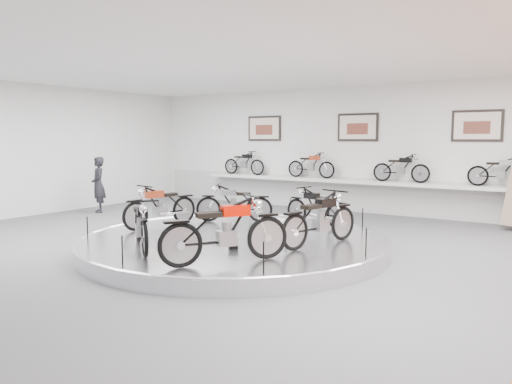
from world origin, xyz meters
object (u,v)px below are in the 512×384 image
Objects in this scene: display_platform at (234,244)px; shelf at (353,181)px; bike_c at (234,203)px; bike_f at (225,230)px; visitor at (98,185)px; bike_b at (316,207)px; bike_a at (320,218)px; bike_d at (161,206)px; bike_e at (141,224)px.

display_platform is 0.58× the size of shelf.
shelf is 5.02m from bike_c.
visitor reaches higher than bike_f.
bike_b is at bearing -78.60° from shelf.
display_platform is 7.13m from visitor.
bike_a is 1.04× the size of bike_d.
bike_c is 1.82m from bike_d.
visitor reaches higher than bike_c.
visitor is (-8.01, 3.93, 0.03)m from bike_f.
bike_e reaches higher than bike_b.
bike_c is 3.46m from bike_e.
bike_d reaches higher than bike_b.
bike_e is at bearing -94.85° from shelf.
bike_c is (-1.08, -4.90, -0.23)m from shelf.
bike_a is at bearing 103.96° from bike_d.
bike_d is 0.90× the size of bike_f.
visitor is at bearing 13.39° from bike_b.
display_platform is at bearing 65.75° from bike_f.
bike_f reaches higher than bike_e.
bike_f reaches higher than bike_b.
display_platform is 3.99× the size of bike_c.
bike_b is at bearing 38.15° from bike_f.
bike_d is at bearing 93.54° from bike_f.
bike_a is 8.86m from visitor.
bike_b is 0.87× the size of visitor.
bike_a is at bearing 21.06° from visitor.
bike_f reaches higher than bike_d.
bike_c is at bearing -102.45° from shelf.
bike_a is 1.00× the size of visitor.
bike_d is at bearing 48.64° from bike_b.
shelf is 6.76m from bike_d.
bike_c is (-2.97, 1.28, -0.05)m from bike_a.
bike_d is 2.35m from bike_e.
bike_e is 0.93× the size of visitor.
display_platform is at bearing 101.04° from bike_d.
bike_b is (0.87, -4.31, -0.25)m from shelf.
shelf is 8.39m from bike_f.
bike_e is at bearing 81.56° from bike_b.
bike_b is (-1.02, 1.87, -0.07)m from bike_a.
bike_f is (2.29, -3.40, 0.09)m from bike_c.
bike_d is at bearing 26.72° from bike_c.
bike_e is at bearing 45.95° from bike_d.
display_platform is at bearing -90.00° from shelf.
bike_f is at bearing 93.83° from bike_c.
shelf is 6.20× the size of visitor.
bike_a is (1.88, 0.23, 0.67)m from display_platform.
bike_a reaches higher than bike_c.
visitor is (-6.79, 2.03, 0.74)m from display_platform.
bike_c is 0.94× the size of bike_d.
bike_d reaches higher than bike_c.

